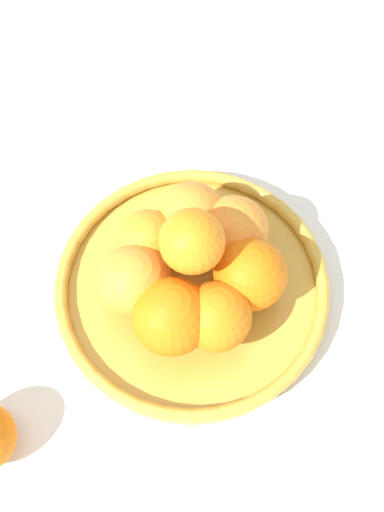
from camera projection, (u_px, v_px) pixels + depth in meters
ground_plane at (192, 294)px, 0.79m from camera, size 4.00×4.00×0.00m
fruit_bowl at (192, 289)px, 0.78m from camera, size 0.30×0.30×0.03m
orange_pile at (192, 267)px, 0.73m from camera, size 0.18×0.19×0.13m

